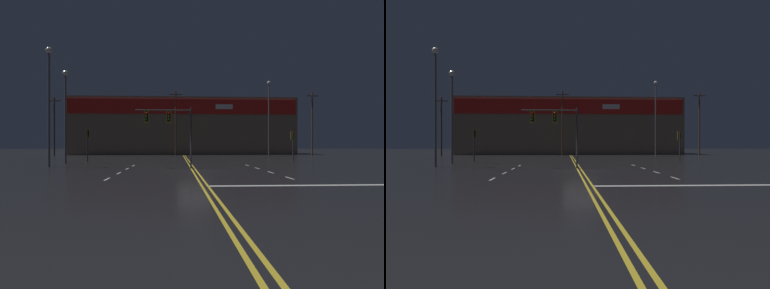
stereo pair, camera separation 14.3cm
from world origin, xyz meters
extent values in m
plane|color=black|center=(0.00, 0.00, 0.00)|extent=(200.00, 200.00, 0.00)
cube|color=gold|center=(-0.15, 0.00, 0.00)|extent=(0.12, 60.00, 0.01)
cube|color=gold|center=(0.15, 0.00, 0.00)|extent=(0.12, 60.00, 0.01)
cube|color=silver|center=(-5.43, -5.40, 0.00)|extent=(0.12, 1.40, 0.01)
cube|color=silver|center=(-5.43, -1.80, 0.00)|extent=(0.12, 1.40, 0.01)
cube|color=silver|center=(-5.43, 1.80, 0.00)|extent=(0.12, 1.40, 0.01)
cube|color=silver|center=(-5.43, 5.40, 0.00)|extent=(0.12, 1.40, 0.01)
cube|color=silver|center=(5.43, -5.40, 0.00)|extent=(0.12, 1.40, 0.01)
cube|color=silver|center=(5.43, -1.80, 0.00)|extent=(0.12, 1.40, 0.01)
cube|color=silver|center=(5.43, 1.80, 0.00)|extent=(0.12, 1.40, 0.01)
cube|color=silver|center=(5.43, 5.40, 0.00)|extent=(0.12, 1.40, 0.01)
cube|color=silver|center=(5.43, -8.58, 0.00)|extent=(10.42, 0.40, 0.01)
cylinder|color=#38383D|center=(-0.15, 2.11, 2.56)|extent=(0.14, 0.14, 5.13)
cylinder|color=#38383D|center=(-2.48, 2.11, 4.88)|extent=(4.66, 0.10, 0.10)
cube|color=black|center=(-2.01, 2.11, 4.34)|extent=(0.28, 0.24, 0.84)
cube|color=gold|center=(-2.01, 2.11, 4.34)|extent=(0.42, 0.08, 0.99)
sphere|color=red|center=(-2.01, 1.95, 4.59)|extent=(0.17, 0.17, 0.17)
sphere|color=#543707|center=(-2.01, 1.95, 4.34)|extent=(0.17, 0.17, 0.17)
sphere|color=#084513|center=(-2.01, 1.95, 4.09)|extent=(0.17, 0.17, 0.17)
cube|color=black|center=(-3.87, 2.11, 4.34)|extent=(0.28, 0.24, 0.84)
cube|color=gold|center=(-3.87, 2.11, 4.34)|extent=(0.42, 0.08, 0.99)
sphere|color=red|center=(-3.87, 1.95, 4.59)|extent=(0.17, 0.17, 0.17)
sphere|color=#543707|center=(-3.87, 1.95, 4.34)|extent=(0.17, 0.17, 0.17)
sphere|color=#084513|center=(-3.87, 1.95, 4.09)|extent=(0.17, 0.17, 0.17)
cylinder|color=#38383D|center=(-11.53, 11.72, 1.86)|extent=(0.13, 0.13, 3.72)
cube|color=black|center=(-11.53, 11.90, 3.25)|extent=(0.28, 0.24, 0.84)
cube|color=gold|center=(-11.53, 11.90, 3.25)|extent=(0.42, 0.08, 0.99)
sphere|color=red|center=(-11.53, 11.74, 3.50)|extent=(0.17, 0.17, 0.17)
sphere|color=#543707|center=(-11.53, 11.74, 3.25)|extent=(0.17, 0.17, 0.17)
sphere|color=#084513|center=(-11.53, 11.74, 3.00)|extent=(0.17, 0.17, 0.17)
cylinder|color=#38383D|center=(12.36, 11.45, 1.75)|extent=(0.13, 0.13, 3.49)
cube|color=black|center=(12.36, 11.63, 3.02)|extent=(0.28, 0.24, 0.84)
cube|color=gold|center=(12.36, 11.63, 3.02)|extent=(0.42, 0.08, 0.99)
sphere|color=red|center=(12.36, 11.47, 3.27)|extent=(0.17, 0.17, 0.17)
sphere|color=#543707|center=(12.36, 11.47, 3.02)|extent=(0.17, 0.17, 0.17)
sphere|color=#084513|center=(12.36, 11.47, 2.77)|extent=(0.17, 0.17, 0.17)
cylinder|color=#59595E|center=(-12.92, 8.74, 4.63)|extent=(0.20, 0.20, 9.27)
sphere|color=silver|center=(-12.92, 8.74, 9.43)|extent=(0.56, 0.56, 0.56)
cylinder|color=#59595E|center=(13.71, 24.99, 5.93)|extent=(0.20, 0.20, 11.86)
sphere|color=silver|center=(13.71, 24.99, 12.03)|extent=(0.56, 0.56, 0.56)
cylinder|color=#59595E|center=(-12.67, 4.12, 5.10)|extent=(0.20, 0.20, 10.20)
sphere|color=silver|center=(-12.67, 4.12, 10.36)|extent=(0.56, 0.56, 0.56)
cube|color=#7A6651|center=(0.00, 37.46, 5.44)|extent=(43.20, 10.00, 10.89)
cube|color=red|center=(0.00, 32.36, 8.98)|extent=(42.34, 0.20, 2.72)
cube|color=white|center=(7.56, 32.31, 8.98)|extent=(3.20, 0.16, 0.90)
cylinder|color=#4C3828|center=(-22.31, 29.48, 5.02)|extent=(0.26, 0.26, 10.04)
cube|color=#4C3828|center=(-22.31, 29.48, 9.44)|extent=(2.20, 0.12, 0.12)
cylinder|color=#4C3828|center=(-1.47, 29.48, 5.65)|extent=(0.26, 0.26, 11.31)
cube|color=#4C3828|center=(-1.47, 29.48, 10.71)|extent=(2.20, 0.12, 0.12)
cylinder|color=#4C3828|center=(23.07, 29.48, 5.64)|extent=(0.26, 0.26, 11.28)
cube|color=#4C3828|center=(23.07, 29.48, 10.68)|extent=(2.20, 0.12, 0.12)
camera|label=1|loc=(-1.41, -23.05, 2.06)|focal=28.00mm
camera|label=2|loc=(-1.26, -23.06, 2.06)|focal=28.00mm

